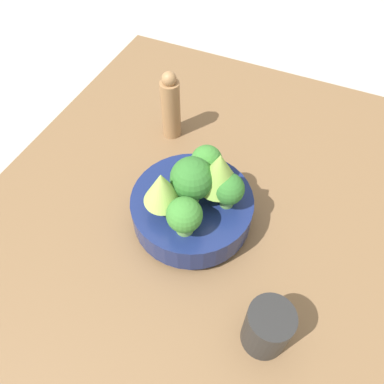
# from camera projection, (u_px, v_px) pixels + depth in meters

# --- Properties ---
(ground_plane) EXTENTS (6.00, 6.00, 0.00)m
(ground_plane) POSITION_uv_depth(u_px,v_px,m) (188.00, 219.00, 0.74)
(ground_plane) COLOR #ADA89E
(table) EXTENTS (1.00, 0.77, 0.04)m
(table) POSITION_uv_depth(u_px,v_px,m) (188.00, 214.00, 0.73)
(table) COLOR brown
(table) RESTS_ON ground_plane
(bowl) EXTENTS (0.21, 0.21, 0.07)m
(bowl) POSITION_uv_depth(u_px,v_px,m) (192.00, 208.00, 0.66)
(bowl) COLOR navy
(bowl) RESTS_ON table
(romanesco_piece_near) EXTENTS (0.07, 0.07, 0.11)m
(romanesco_piece_near) POSITION_uv_depth(u_px,v_px,m) (220.00, 170.00, 0.59)
(romanesco_piece_near) COLOR #7AB256
(romanesco_piece_near) RESTS_ON bowl
(broccoli_floret_front) EXTENTS (0.05, 0.05, 0.07)m
(broccoli_floret_front) POSITION_uv_depth(u_px,v_px,m) (228.00, 190.00, 0.60)
(broccoli_floret_front) COLOR #609347
(broccoli_floret_front) RESTS_ON bowl
(broccoli_floret_left) EXTENTS (0.06, 0.06, 0.07)m
(broccoli_floret_left) POSITION_uv_depth(u_px,v_px,m) (184.00, 216.00, 0.57)
(broccoli_floret_left) COLOR #6BA34C
(broccoli_floret_left) RESTS_ON bowl
(broccoli_floret_right) EXTENTS (0.05, 0.05, 0.08)m
(broccoli_floret_right) POSITION_uv_depth(u_px,v_px,m) (207.00, 162.00, 0.63)
(broccoli_floret_right) COLOR #7AB256
(broccoli_floret_right) RESTS_ON bowl
(romanesco_piece_far) EXTENTS (0.06, 0.06, 0.09)m
(romanesco_piece_far) POSITION_uv_depth(u_px,v_px,m) (162.00, 189.00, 0.58)
(romanesco_piece_far) COLOR #609347
(romanesco_piece_far) RESTS_ON bowl
(broccoli_floret_center) EXTENTS (0.07, 0.07, 0.09)m
(broccoli_floret_center) POSITION_uv_depth(u_px,v_px,m) (192.00, 179.00, 0.60)
(broccoli_floret_center) COLOR #7AB256
(broccoli_floret_center) RESTS_ON bowl
(cup) EXTENTS (0.07, 0.07, 0.09)m
(cup) POSITION_uv_depth(u_px,v_px,m) (267.00, 328.00, 0.53)
(cup) COLOR black
(cup) RESTS_ON table
(pepper_mill) EXTENTS (0.04, 0.04, 0.16)m
(pepper_mill) POSITION_uv_depth(u_px,v_px,m) (171.00, 106.00, 0.78)
(pepper_mill) COLOR #997047
(pepper_mill) RESTS_ON table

